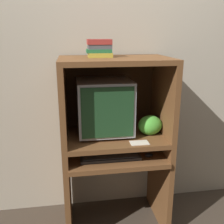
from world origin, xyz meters
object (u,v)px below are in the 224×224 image
at_px(mouse, 149,155).
at_px(snack_bag, 150,125).
at_px(book_stack, 99,48).
at_px(crt_monitor, 104,106).
at_px(keyboard, 110,157).

distance_m(mouse, snack_bag, 0.23).
relative_size(mouse, book_stack, 0.34).
xyz_separation_m(crt_monitor, keyboard, (0.02, -0.17, -0.35)).
height_order(crt_monitor, book_stack, book_stack).
distance_m(keyboard, book_stack, 0.81).
bearing_deg(book_stack, crt_monitor, -9.24).
bearing_deg(book_stack, snack_bag, -13.16).
xyz_separation_m(snack_bag, book_stack, (-0.38, 0.09, 0.58)).
xyz_separation_m(crt_monitor, mouse, (0.31, -0.18, -0.35)).
bearing_deg(keyboard, mouse, -3.08).
bearing_deg(mouse, keyboard, 176.92).
height_order(snack_bag, book_stack, book_stack).
relative_size(crt_monitor, book_stack, 2.31).
bearing_deg(keyboard, crt_monitor, 96.85).
relative_size(crt_monitor, keyboard, 0.94).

